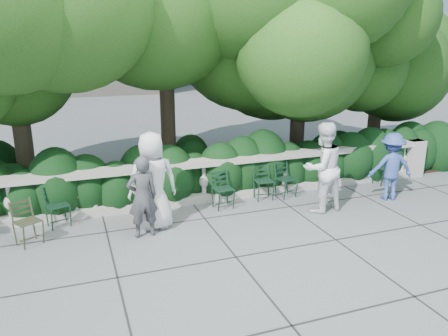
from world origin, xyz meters
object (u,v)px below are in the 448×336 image
object	(u,v)px
chair_b	(62,229)
chair_d	(265,201)
person_casual_man	(323,168)
person_woman_grey	(142,197)
chair_c	(290,199)
chair_e	(226,210)
chair_f	(386,185)
person_businessman	(153,181)
chair_weathered	(35,247)
person_older_blue	(391,167)

from	to	relation	value
chair_b	chair_d	world-z (taller)	same
chair_d	person_casual_man	bearing A→B (deg)	-40.18
person_casual_man	person_woman_grey	bearing A→B (deg)	-7.42
chair_b	chair_c	distance (m)	5.05
chair_b	chair_e	bearing A→B (deg)	-20.86
chair_c	chair_b	bearing A→B (deg)	166.13
chair_c	chair_f	world-z (taller)	same
chair_b	chair_e	distance (m)	3.40
chair_f	person_casual_man	xyz separation A→B (m)	(-2.52, -0.92, 0.98)
person_businessman	person_woman_grey	world-z (taller)	person_businessman
chair_c	chair_e	distance (m)	1.67
chair_d	chair_weathered	xyz separation A→B (m)	(-4.91, -0.70, 0.00)
chair_e	chair_f	size ratio (longest dim) A/B	1.00
chair_weathered	person_casual_man	distance (m)	5.88
chair_weathered	person_woman_grey	world-z (taller)	person_woman_grey
chair_d	chair_f	distance (m)	3.41
chair_f	person_older_blue	world-z (taller)	person_older_blue
person_woman_grey	chair_b	bearing A→B (deg)	-36.21
person_businessman	person_casual_man	distance (m)	3.60
person_casual_man	person_older_blue	world-z (taller)	person_casual_man
chair_e	chair_weathered	world-z (taller)	same
chair_weathered	person_woman_grey	distance (m)	2.12
chair_e	person_businessman	xyz separation A→B (m)	(-1.66, -0.41, 0.97)
person_casual_man	chair_e	bearing A→B (deg)	-27.58
chair_weathered	person_businessman	size ratio (longest dim) A/B	0.43
person_casual_man	person_older_blue	bearing A→B (deg)	175.49
chair_b	person_casual_man	xyz separation A→B (m)	(5.33, -0.88, 0.98)
person_woman_grey	person_older_blue	xyz separation A→B (m)	(5.73, 0.09, 0.00)
person_woman_grey	person_casual_man	world-z (taller)	person_casual_man
person_businessman	chair_weathered	bearing A→B (deg)	3.10
person_businessman	chair_b	bearing A→B (deg)	-17.55
chair_d	person_woman_grey	distance (m)	3.19
chair_weathered	person_woman_grey	bearing A→B (deg)	-36.61
chair_d	chair_f	xyz separation A→B (m)	(3.41, -0.00, 0.00)
chair_c	person_businessman	size ratio (longest dim) A/B	0.43
chair_b	chair_weathered	xyz separation A→B (m)	(-0.47, -0.66, 0.00)
chair_e	person_casual_man	world-z (taller)	person_casual_man
chair_weathered	person_businessman	world-z (taller)	person_businessman
chair_c	person_woman_grey	size ratio (longest dim) A/B	0.54
person_older_blue	chair_e	bearing A→B (deg)	7.06
chair_b	person_casual_man	bearing A→B (deg)	-27.39
chair_d	chair_f	bearing A→B (deg)	5.75
chair_d	person_businessman	size ratio (longest dim) A/B	0.43
person_woman_grey	person_older_blue	bearing A→B (deg)	175.39
chair_weathered	person_older_blue	distance (m)	7.73
chair_weathered	person_casual_man	xyz separation A→B (m)	(5.80, -0.22, 0.98)
chair_e	chair_weathered	xyz separation A→B (m)	(-3.86, -0.49, 0.00)
chair_c	person_businessman	xyz separation A→B (m)	(-3.32, -0.57, 0.97)
chair_weathered	chair_f	bearing A→B (deg)	-25.53
chair_d	person_older_blue	world-z (taller)	person_older_blue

